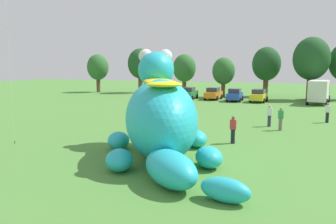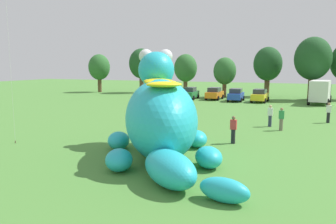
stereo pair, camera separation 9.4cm
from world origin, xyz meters
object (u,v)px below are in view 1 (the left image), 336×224
car_green (189,93)px  spectator_wandering (269,116)px  giant_inflatable_creature (161,118)px  car_yellow (259,96)px  car_blue (235,95)px  box_truck (319,91)px  car_orange (213,93)px  spectator_near_inflatable (328,113)px  spectator_far_side (233,130)px  spectator_mid_field (168,104)px  spectator_by_cars (281,119)px  car_white (166,92)px

car_green → spectator_wandering: (12.62, -18.11, -0.01)m
giant_inflatable_creature → car_yellow: size_ratio=2.30×
car_blue → box_truck: bearing=5.3°
car_orange → box_truck: box_truck is taller
spectator_wandering → car_orange: bearing=116.0°
spectator_near_inflatable → spectator_far_side: (-5.97, -10.40, 0.00)m
box_truck → spectator_mid_field: (-14.76, -14.36, -0.75)m
car_orange → spectator_near_inflatable: (13.60, -15.29, -0.01)m
giant_inflatable_creature → box_truck: giant_inflatable_creature is taller
car_green → spectator_by_cars: car_green is taller
car_white → spectator_mid_field: size_ratio=2.41×
car_orange → box_truck: size_ratio=0.62×
spectator_near_inflatable → spectator_wandering: same height
spectator_mid_field → car_yellow: bearing=61.1°
car_white → car_green: bearing=-5.6°
spectator_near_inflatable → spectator_mid_field: same height
car_blue → box_truck: 10.48m
car_yellow → spectator_mid_field: (-7.48, -13.54, -0.01)m
giant_inflatable_creature → car_blue: bearing=93.0°
car_green → car_blue: (6.64, -0.27, 0.00)m
spectator_by_cars → car_green: bearing=124.8°
car_white → car_yellow: bearing=-2.1°
box_truck → spectator_mid_field: size_ratio=3.87×
giant_inflatable_creature → spectator_far_side: bearing=57.5°
car_yellow → spectator_near_inflatable: car_yellow is taller
giant_inflatable_creature → car_white: 32.08m
spectator_near_inflatable → car_green: bearing=139.6°
box_truck → spectator_far_side: size_ratio=3.87×
car_blue → spectator_far_side: bearing=-79.9°
car_orange → car_blue: bearing=-18.6°
car_white → spectator_wandering: (16.38, -18.48, -0.01)m
spectator_far_side → car_blue: bearing=100.1°
car_white → car_orange: 7.17m
car_orange → spectator_wandering: (9.22, -18.93, -0.01)m
car_green → box_truck: (17.05, 0.69, 0.74)m
car_blue → spectator_wandering: (5.98, -17.84, -0.01)m
car_orange → box_truck: bearing=-0.5°
spectator_near_inflatable → spectator_far_side: size_ratio=1.00×
car_green → car_blue: 6.64m
car_green → spectator_mid_field: 13.85m
car_orange → giant_inflatable_creature: bearing=-81.1°
box_truck → spectator_far_side: box_truck is taller
giant_inflatable_creature → car_yellow: giant_inflatable_creature is taller
spectator_by_cars → car_white: bearing=131.1°
car_blue → spectator_wandering: 18.82m
giant_inflatable_creature → spectator_far_side: size_ratio=5.64×
car_white → car_blue: same height
spectator_near_inflatable → spectator_by_cars: size_ratio=1.00×
car_green → spectator_mid_field: bearing=-80.5°
box_truck → spectator_by_cars: 20.45m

